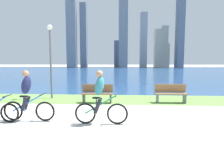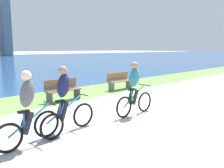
{
  "view_description": "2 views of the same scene",
  "coord_description": "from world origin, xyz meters",
  "px_view_note": "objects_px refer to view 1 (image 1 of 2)",
  "views": [
    {
      "loc": [
        -0.24,
        -7.08,
        1.97
      ],
      "look_at": [
        -0.66,
        0.04,
        1.19
      ],
      "focal_mm": 32.11,
      "sensor_mm": 36.0,
      "label": 1
    },
    {
      "loc": [
        -6.62,
        -5.64,
        2.13
      ],
      "look_at": [
        -0.66,
        0.47,
        0.82
      ],
      "focal_mm": 37.56,
      "sensor_mm": 36.0,
      "label": 2
    }
  ],
  "objects_px": {
    "bench_near_path": "(171,94)",
    "cyclist_lead": "(100,98)",
    "cyclist_trailing": "(27,96)",
    "lamppost_tall": "(50,51)",
    "bench_far_along_path": "(97,94)"
  },
  "relations": [
    {
      "from": "bench_near_path",
      "to": "lamppost_tall",
      "type": "relative_size",
      "value": 0.38
    },
    {
      "from": "bench_near_path",
      "to": "bench_far_along_path",
      "type": "relative_size",
      "value": 1.0
    },
    {
      "from": "cyclist_lead",
      "to": "bench_far_along_path",
      "type": "relative_size",
      "value": 1.14
    },
    {
      "from": "bench_far_along_path",
      "to": "lamppost_tall",
      "type": "bearing_deg",
      "value": 158.22
    },
    {
      "from": "cyclist_trailing",
      "to": "lamppost_tall",
      "type": "bearing_deg",
      "value": 99.62
    },
    {
      "from": "cyclist_trailing",
      "to": "lamppost_tall",
      "type": "xyz_separation_m",
      "value": [
        -0.71,
        4.19,
        1.73
      ]
    },
    {
      "from": "bench_far_along_path",
      "to": "lamppost_tall",
      "type": "xyz_separation_m",
      "value": [
        -2.65,
        1.06,
        2.12
      ]
    },
    {
      "from": "bench_near_path",
      "to": "bench_far_along_path",
      "type": "height_order",
      "value": "same"
    },
    {
      "from": "cyclist_lead",
      "to": "bench_far_along_path",
      "type": "distance_m",
      "value": 3.4
    },
    {
      "from": "cyclist_trailing",
      "to": "bench_near_path",
      "type": "xyz_separation_m",
      "value": [
        5.5,
        3.35,
        -0.39
      ]
    },
    {
      "from": "bench_near_path",
      "to": "cyclist_lead",
      "type": "bearing_deg",
      "value": -130.4
    },
    {
      "from": "cyclist_lead",
      "to": "lamppost_tall",
      "type": "xyz_separation_m",
      "value": [
        -3.18,
        4.4,
        1.73
      ]
    },
    {
      "from": "cyclist_trailing",
      "to": "bench_far_along_path",
      "type": "distance_m",
      "value": 3.7
    },
    {
      "from": "bench_far_along_path",
      "to": "lamppost_tall",
      "type": "relative_size",
      "value": 0.38
    },
    {
      "from": "lamppost_tall",
      "to": "bench_far_along_path",
      "type": "bearing_deg",
      "value": -21.78
    }
  ]
}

